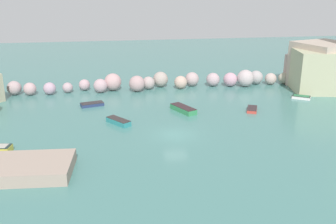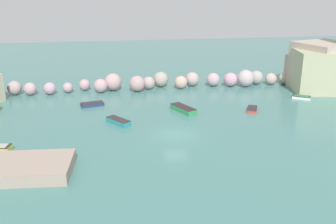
{
  "view_description": "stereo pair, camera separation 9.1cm",
  "coord_description": "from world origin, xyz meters",
  "px_view_note": "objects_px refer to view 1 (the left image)",
  "views": [
    {
      "loc": [
        -7.29,
        -37.58,
        15.28
      ],
      "look_at": [
        0.0,
        5.0,
        1.0
      ],
      "focal_mm": 39.99,
      "sensor_mm": 36.0,
      "label": 1
    },
    {
      "loc": [
        -7.2,
        -37.6,
        15.28
      ],
      "look_at": [
        0.0,
        5.0,
        1.0
      ],
      "focal_mm": 39.99,
      "sensor_mm": 36.0,
      "label": 2
    }
  ],
  "objects_px": {
    "stone_dock": "(25,168)",
    "moored_boat_5": "(301,97)",
    "moored_boat_4": "(183,109)",
    "moored_boat_3": "(252,109)",
    "moored_boat_2": "(118,121)",
    "moored_boat_6": "(92,104)"
  },
  "relations": [
    {
      "from": "moored_boat_3",
      "to": "moored_boat_5",
      "type": "height_order",
      "value": "moored_boat_5"
    },
    {
      "from": "moored_boat_3",
      "to": "moored_boat_4",
      "type": "relative_size",
      "value": 0.66
    },
    {
      "from": "moored_boat_5",
      "to": "moored_boat_6",
      "type": "bearing_deg",
      "value": -148.58
    },
    {
      "from": "moored_boat_5",
      "to": "moored_boat_6",
      "type": "height_order",
      "value": "moored_boat_6"
    },
    {
      "from": "moored_boat_3",
      "to": "moored_boat_5",
      "type": "distance_m",
      "value": 10.17
    },
    {
      "from": "moored_boat_3",
      "to": "moored_boat_4",
      "type": "xyz_separation_m",
      "value": [
        -8.99,
        1.22,
        0.14
      ]
    },
    {
      "from": "moored_boat_4",
      "to": "moored_boat_5",
      "type": "relative_size",
      "value": 1.53
    },
    {
      "from": "stone_dock",
      "to": "moored_boat_4",
      "type": "height_order",
      "value": "stone_dock"
    },
    {
      "from": "moored_boat_3",
      "to": "moored_boat_6",
      "type": "bearing_deg",
      "value": 98.79
    },
    {
      "from": "stone_dock",
      "to": "moored_boat_5",
      "type": "relative_size",
      "value": 2.81
    },
    {
      "from": "moored_boat_4",
      "to": "moored_boat_6",
      "type": "bearing_deg",
      "value": 44.55
    },
    {
      "from": "moored_boat_5",
      "to": "moored_boat_6",
      "type": "xyz_separation_m",
      "value": [
        -30.04,
        1.57,
        -0.01
      ]
    },
    {
      "from": "moored_boat_2",
      "to": "moored_boat_5",
      "type": "bearing_deg",
      "value": 67.03
    },
    {
      "from": "moored_boat_2",
      "to": "moored_boat_6",
      "type": "height_order",
      "value": "moored_boat_2"
    },
    {
      "from": "stone_dock",
      "to": "moored_boat_3",
      "type": "height_order",
      "value": "stone_dock"
    },
    {
      "from": "stone_dock",
      "to": "moored_boat_6",
      "type": "bearing_deg",
      "value": 74.65
    },
    {
      "from": "moored_boat_4",
      "to": "moored_boat_6",
      "type": "relative_size",
      "value": 1.32
    },
    {
      "from": "stone_dock",
      "to": "moored_boat_5",
      "type": "bearing_deg",
      "value": 26.55
    },
    {
      "from": "stone_dock",
      "to": "moored_boat_3",
      "type": "xyz_separation_m",
      "value": [
        26.06,
        13.42,
        -0.35
      ]
    },
    {
      "from": "stone_dock",
      "to": "moored_boat_5",
      "type": "xyz_separation_m",
      "value": [
        35.31,
        17.64,
        -0.32
      ]
    },
    {
      "from": "stone_dock",
      "to": "moored_boat_2",
      "type": "bearing_deg",
      "value": 53.09
    },
    {
      "from": "moored_boat_2",
      "to": "moored_boat_3",
      "type": "height_order",
      "value": "moored_boat_2"
    }
  ]
}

